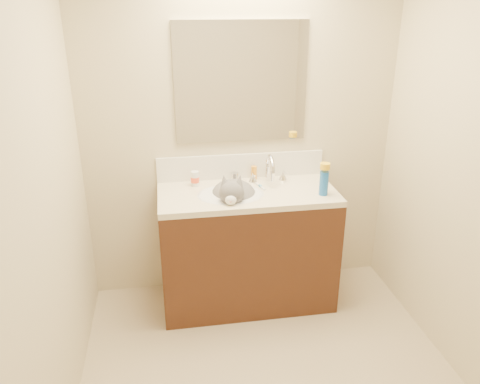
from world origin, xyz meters
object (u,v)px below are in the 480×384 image
object	(u,v)px
silver_jar	(235,177)
cat	(234,196)
faucet	(269,171)
pill_bottle	(195,179)
spray_can	(324,183)
amber_bottle	(254,173)
vanity_cabinet	(247,250)
basin	(231,204)

from	to	relation	value
silver_jar	cat	bearing A→B (deg)	-100.30
faucet	pill_bottle	bearing A→B (deg)	176.89
spray_can	amber_bottle	bearing A→B (deg)	138.61
vanity_cabinet	cat	bearing A→B (deg)	-170.07
vanity_cabinet	basin	xyz separation A→B (m)	(-0.12, -0.03, 0.38)
vanity_cabinet	cat	world-z (taller)	cat
basin	amber_bottle	distance (m)	0.34
pill_bottle	amber_bottle	bearing A→B (deg)	6.76
cat	pill_bottle	world-z (taller)	cat
pill_bottle	spray_can	size ratio (longest dim) A/B	0.64
cat	amber_bottle	size ratio (longest dim) A/B	4.64
faucet	silver_jar	size ratio (longest dim) A/B	4.64
cat	amber_bottle	world-z (taller)	cat
vanity_cabinet	silver_jar	bearing A→B (deg)	104.53
faucet	basin	bearing A→B (deg)	-150.88
basin	cat	bearing A→B (deg)	29.97
pill_bottle	silver_jar	size ratio (longest dim) A/B	1.72
pill_bottle	amber_bottle	xyz separation A→B (m)	(0.43, 0.05, -0.00)
basin	spray_can	world-z (taller)	spray_can
vanity_cabinet	silver_jar	xyz separation A→B (m)	(-0.06, 0.21, 0.48)
silver_jar	spray_can	distance (m)	0.65
cat	faucet	bearing A→B (deg)	42.22
vanity_cabinet	faucet	distance (m)	0.58
vanity_cabinet	spray_can	bearing A→B (deg)	-15.68
silver_jar	faucet	bearing A→B (deg)	-18.15
pill_bottle	spray_can	xyz separation A→B (m)	(0.82, -0.30, 0.03)
basin	faucet	world-z (taller)	faucet
basin	silver_jar	world-z (taller)	silver_jar
basin	amber_bottle	bearing A→B (deg)	50.14
pill_bottle	spray_can	distance (m)	0.88
amber_bottle	cat	bearing A→B (deg)	-128.14
faucet	amber_bottle	world-z (taller)	faucet
basin	silver_jar	xyz separation A→B (m)	(0.06, 0.24, 0.10)
cat	pill_bottle	bearing A→B (deg)	156.20
cat	silver_jar	xyz separation A→B (m)	(0.04, 0.23, 0.05)
pill_bottle	spray_can	bearing A→B (deg)	-20.08
silver_jar	spray_can	bearing A→B (deg)	-32.98
vanity_cabinet	pill_bottle	distance (m)	0.63
amber_bottle	spray_can	distance (m)	0.53
silver_jar	spray_can	world-z (taller)	spray_can
vanity_cabinet	cat	distance (m)	0.44
amber_bottle	pill_bottle	bearing A→B (deg)	-173.24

